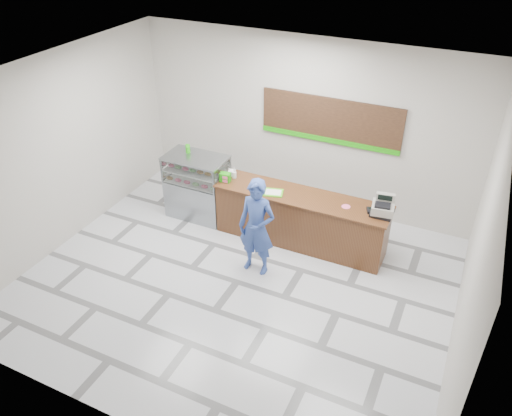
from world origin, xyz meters
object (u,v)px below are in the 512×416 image
at_px(cash_register, 383,207).
at_px(serving_tray, 272,192).
at_px(display_case, 197,186).
at_px(sales_counter, 300,219).
at_px(customer, 257,227).

xyz_separation_m(cash_register, serving_tray, (-1.98, -0.16, -0.12)).
xyz_separation_m(display_case, cash_register, (3.68, 0.03, 0.49)).
distance_m(cash_register, serving_tray, 1.99).
relative_size(sales_counter, cash_register, 7.42).
height_order(serving_tray, customer, customer).
bearing_deg(display_case, customer, -30.53).
relative_size(sales_counter, customer, 1.82).
distance_m(sales_counter, serving_tray, 0.75).
bearing_deg(cash_register, display_case, 171.90).
distance_m(display_case, customer, 2.13).
bearing_deg(sales_counter, cash_register, 0.99).
bearing_deg(cash_register, serving_tray, 176.22).
bearing_deg(sales_counter, display_case, -179.99).
relative_size(sales_counter, serving_tray, 7.23).
bearing_deg(display_case, sales_counter, 0.01).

